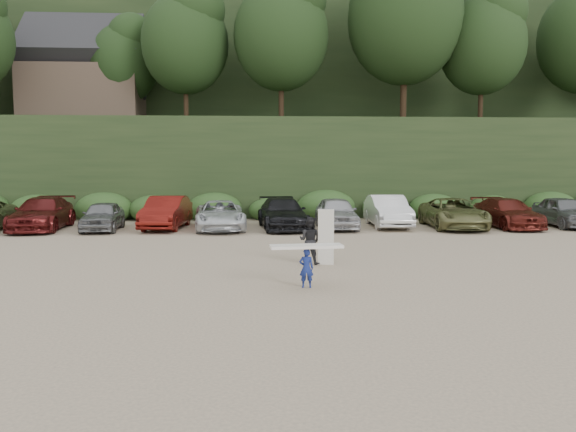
{
  "coord_description": "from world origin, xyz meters",
  "views": [
    {
      "loc": [
        -0.12,
        -18.01,
        3.32
      ],
      "look_at": [
        1.21,
        3.0,
        1.3
      ],
      "focal_mm": 35.0,
      "sensor_mm": 36.0,
      "label": 1
    }
  ],
  "objects": [
    {
      "name": "ground",
      "position": [
        0.0,
        0.0,
        0.0
      ],
      "size": [
        120.0,
        120.0,
        0.0
      ],
      "primitive_type": "plane",
      "color": "tan",
      "rests_on": "ground"
    },
    {
      "name": "parked_cars",
      "position": [
        -0.08,
        9.93,
        0.77
      ],
      "size": [
        39.83,
        6.22,
        1.63
      ],
      "color": "#9F9EA3",
      "rests_on": "ground"
    },
    {
      "name": "child_surfer",
      "position": [
        1.3,
        -3.42,
        0.78
      ],
      "size": [
        1.95,
        0.7,
        1.15
      ],
      "color": "navy",
      "rests_on": "ground"
    },
    {
      "name": "adult_surfer",
      "position": [
        1.79,
        0.05,
        0.79
      ],
      "size": [
        1.23,
        0.87,
        1.82
      ],
      "color": "black",
      "rests_on": "ground"
    },
    {
      "name": "hillside_backdrop",
      "position": [
        -0.26,
        35.93,
        11.22
      ],
      "size": [
        90.0,
        41.5,
        28.0
      ],
      "color": "black",
      "rests_on": "ground"
    }
  ]
}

